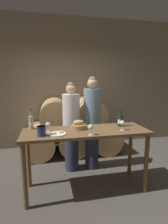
# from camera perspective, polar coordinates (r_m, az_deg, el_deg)

# --- Properties ---
(ground_plane) EXTENTS (10.00, 10.00, 0.00)m
(ground_plane) POSITION_cam_1_polar(r_m,az_deg,el_deg) (3.00, 0.55, -23.72)
(ground_plane) COLOR #4C473F
(stone_wall_back) EXTENTS (10.00, 0.12, 3.20)m
(stone_wall_back) POSITION_cam_1_polar(r_m,az_deg,el_deg) (4.53, -5.18, 9.27)
(stone_wall_back) COLOR gray
(stone_wall_back) RESTS_ON ground_plane
(barrel_stack) EXTENTS (2.18, 0.95, 1.28)m
(barrel_stack) POSITION_cam_1_polar(r_m,az_deg,el_deg) (4.09, -3.93, -5.38)
(barrel_stack) COLOR tan
(barrel_stack) RESTS_ON ground_plane
(tasting_table) EXTENTS (1.85, 0.63, 0.96)m
(tasting_table) POSITION_cam_1_polar(r_m,az_deg,el_deg) (2.63, 0.58, -8.78)
(tasting_table) COLOR brown
(tasting_table) RESTS_ON ground_plane
(person_left) EXTENTS (0.31, 0.31, 1.65)m
(person_left) POSITION_cam_1_polar(r_m,az_deg,el_deg) (3.23, -4.15, -4.72)
(person_left) COLOR #2D334C
(person_left) RESTS_ON ground_plane
(person_right) EXTENTS (0.32, 0.32, 1.75)m
(person_right) POSITION_cam_1_polar(r_m,az_deg,el_deg) (3.29, 2.66, -3.44)
(person_right) COLOR #2D334C
(person_right) RESTS_ON ground_plane
(wine_bottle_red) EXTENTS (0.08, 0.08, 0.30)m
(wine_bottle_red) POSITION_cam_1_polar(r_m,az_deg,el_deg) (2.84, 11.75, -2.56)
(wine_bottle_red) COLOR #193819
(wine_bottle_red) RESTS_ON tasting_table
(wine_bottle_white) EXTENTS (0.08, 0.08, 0.30)m
(wine_bottle_white) POSITION_cam_1_polar(r_m,az_deg,el_deg) (2.75, -16.87, -3.27)
(wine_bottle_white) COLOR #ADBC7F
(wine_bottle_white) RESTS_ON tasting_table
(blue_crock) EXTENTS (0.12, 0.12, 0.13)m
(blue_crock) POSITION_cam_1_polar(r_m,az_deg,el_deg) (2.38, -13.73, -5.95)
(blue_crock) COLOR navy
(blue_crock) RESTS_ON tasting_table
(bread_basket) EXTENTS (0.22, 0.22, 0.14)m
(bread_basket) POSITION_cam_1_polar(r_m,az_deg,el_deg) (2.64, -1.77, -4.44)
(bread_basket) COLOR #A87F4C
(bread_basket) RESTS_ON tasting_table
(cheese_plate) EXTENTS (0.24, 0.24, 0.04)m
(cheese_plate) POSITION_cam_1_polar(r_m,az_deg,el_deg) (2.42, -8.67, -7.02)
(cheese_plate) COLOR white
(cheese_plate) RESTS_ON tasting_table
(wine_glass_far_left) EXTENTS (0.07, 0.07, 0.14)m
(wine_glass_far_left) POSITION_cam_1_polar(r_m,az_deg,el_deg) (2.52, -11.67, -4.15)
(wine_glass_far_left) COLOR white
(wine_glass_far_left) RESTS_ON tasting_table
(wine_glass_left) EXTENTS (0.07, 0.07, 0.14)m
(wine_glass_left) POSITION_cam_1_polar(r_m,az_deg,el_deg) (2.34, 2.16, -5.07)
(wine_glass_left) COLOR white
(wine_glass_left) RESTS_ON tasting_table
(wine_glass_center) EXTENTS (0.07, 0.07, 0.14)m
(wine_glass_center) POSITION_cam_1_polar(r_m,az_deg,el_deg) (2.62, 12.43, -3.64)
(wine_glass_center) COLOR white
(wine_glass_center) RESTS_ON tasting_table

